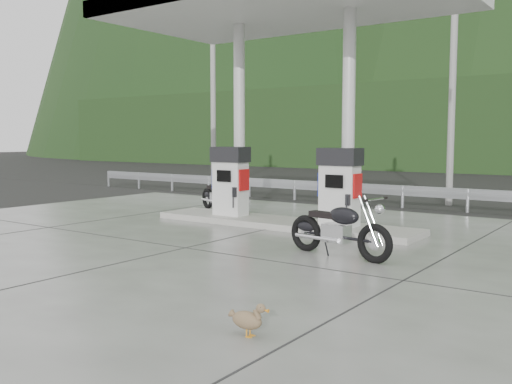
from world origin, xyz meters
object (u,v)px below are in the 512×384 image
Objects in this scene: gas_pump_left at (230,181)px; motorcycle_left at (218,196)px; gas_pump_right at (340,187)px; duck at (247,321)px; motorcycle_right at (339,230)px.

gas_pump_left is 2.15m from motorcycle_left.
gas_pump_left is at bearing -16.56° from motorcycle_left.
gas_pump_left is 3.20m from gas_pump_right.
duck is (5.60, -6.85, -0.88)m from gas_pump_left.
gas_pump_left is 5.13m from motorcycle_right.
motorcycle_left reaches higher than duck.
gas_pump_left is at bearing 128.47° from duck.
gas_pump_right is at bearing 126.34° from motorcycle_right.
motorcycle_left is 7.14m from motorcycle_right.
gas_pump_right is at bearing 108.50° from duck.
gas_pump_left is 0.93× the size of motorcycle_left.
gas_pump_right reaches higher than motorcycle_right.
gas_pump_right is 2.83m from motorcycle_right.
gas_pump_right reaches higher than duck.
motorcycle_right is at bearing -7.81° from motorcycle_left.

